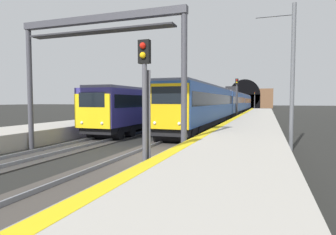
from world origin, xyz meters
The scene contains 13 objects.
ground_plane centered at (0.00, 0.00, 0.00)m, with size 320.00×320.00×0.00m, color black.
platform_right centered at (0.00, -4.26, 0.47)m, with size 112.00×4.24×0.94m, color #ADA89E.
platform_right_edge_strip centered at (0.00, -2.39, 0.95)m, with size 112.00×0.50×0.01m, color yellow.
track_main_line centered at (0.00, 0.00, 0.04)m, with size 160.00×3.16×0.21m.
track_adjacent_line centered at (0.00, 5.07, 0.04)m, with size 160.00×2.81×0.21m.
train_main_approaching centered at (34.15, 0.00, 2.35)m, with size 61.56×2.84×5.00m.
train_adjacent_platform centered at (23.69, 5.07, 2.19)m, with size 40.93×2.80×4.67m.
railway_signal_near centered at (-3.81, -1.77, 2.76)m, with size 0.39×0.38×4.67m.
railway_signal_mid centered at (25.17, -1.77, 3.23)m, with size 0.39×0.38×5.54m.
railway_signal_far centered at (78.72, -1.77, 3.13)m, with size 0.39×0.38×5.36m.
overhead_signal_gantry centered at (0.19, 2.53, 5.33)m, with size 0.70×9.23×6.98m.
tunnel_portal centered at (96.18, 2.53, 3.56)m, with size 2.31×19.83×11.11m.
catenary_mast_near centered at (4.45, -6.75, 4.06)m, with size 0.22×2.06×7.91m.
Camera 1 is at (-12.30, -5.54, 2.73)m, focal length 30.42 mm.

